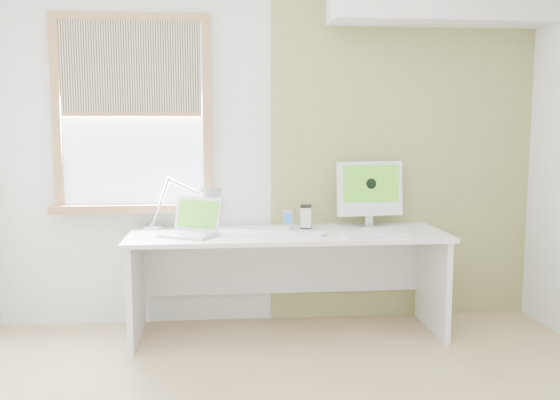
{
  "coord_description": "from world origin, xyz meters",
  "views": [
    {
      "loc": [
        -0.36,
        -2.74,
        1.47
      ],
      "look_at": [
        0.0,
        1.05,
        1.0
      ],
      "focal_mm": 38.82,
      "sensor_mm": 36.0,
      "label": 1
    }
  ],
  "objects": [
    {
      "name": "room",
      "position": [
        0.0,
        0.0,
        1.3
      ],
      "size": [
        4.04,
        3.54,
        2.64
      ],
      "color": "tan",
      "rests_on": "ground"
    },
    {
      "name": "accent_wall",
      "position": [
        1.0,
        1.74,
        1.3
      ],
      "size": [
        2.0,
        0.02,
        2.6
      ],
      "primitive_type": "cube",
      "color": "#879853",
      "rests_on": "room"
    },
    {
      "name": "window",
      "position": [
        -1.0,
        1.71,
        1.54
      ],
      "size": [
        1.2,
        0.14,
        1.42
      ],
      "color": "olive",
      "rests_on": "room"
    },
    {
      "name": "desk",
      "position": [
        0.09,
        1.44,
        0.53
      ],
      "size": [
        2.2,
        0.7,
        0.73
      ],
      "color": "white",
      "rests_on": "room"
    },
    {
      "name": "desk_lamp",
      "position": [
        -0.53,
        1.5,
        0.93
      ],
      "size": [
        0.62,
        0.4,
        0.38
      ],
      "color": "#B6B9BB",
      "rests_on": "desk"
    },
    {
      "name": "laptop",
      "position": [
        -0.57,
        1.36,
        0.79
      ],
      "size": [
        0.45,
        0.42,
        0.25
      ],
      "color": "#B6B9BB",
      "rests_on": "desk"
    },
    {
      "name": "phone_dock",
      "position": [
        0.1,
        1.52,
        0.77
      ],
      "size": [
        0.08,
        0.08,
        0.14
      ],
      "color": "#B6B9BB",
      "rests_on": "desk"
    },
    {
      "name": "external_drive",
      "position": [
        0.24,
        1.56,
        0.81
      ],
      "size": [
        0.1,
        0.14,
        0.17
      ],
      "color": "#B6B9BB",
      "rests_on": "desk"
    },
    {
      "name": "imac",
      "position": [
        0.71,
        1.59,
        1.0
      ],
      "size": [
        0.49,
        0.18,
        0.48
      ],
      "color": "#B6B9BB",
      "rests_on": "desk"
    },
    {
      "name": "keyboard",
      "position": [
        0.65,
        1.15,
        0.74
      ],
      "size": [
        0.46,
        0.18,
        0.02
      ],
      "color": "white",
      "rests_on": "desk"
    },
    {
      "name": "mouse",
      "position": [
        0.3,
        1.24,
        0.74
      ],
      "size": [
        0.06,
        0.1,
        0.03
      ],
      "primitive_type": "ellipsoid",
      "rotation": [
        0.0,
        0.0,
        0.02
      ],
      "color": "white",
      "rests_on": "desk"
    }
  ]
}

